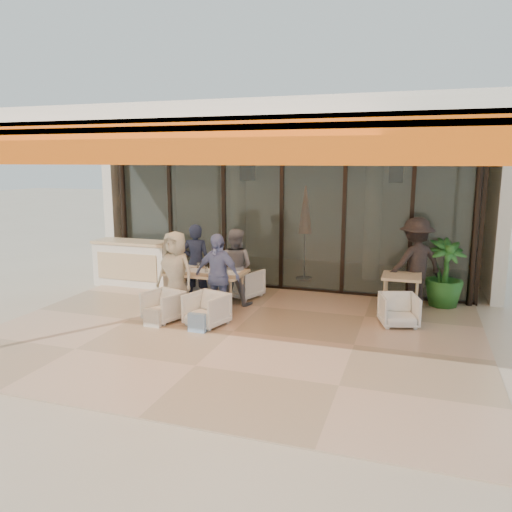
% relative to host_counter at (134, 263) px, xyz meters
% --- Properties ---
extents(ground, '(70.00, 70.00, 0.00)m').
position_rel_host_counter_xyz_m(ground, '(3.30, -2.30, -0.53)').
color(ground, '#C6B293').
rests_on(ground, ground).
extents(terrace_floor, '(8.00, 6.00, 0.01)m').
position_rel_host_counter_xyz_m(terrace_floor, '(3.30, -2.30, -0.53)').
color(terrace_floor, tan).
rests_on(terrace_floor, ground).
extents(terrace_structure, '(8.00, 6.00, 3.40)m').
position_rel_host_counter_xyz_m(terrace_structure, '(3.30, -2.56, 2.72)').
color(terrace_structure, silver).
rests_on(terrace_structure, ground).
extents(glass_storefront, '(8.08, 0.10, 3.20)m').
position_rel_host_counter_xyz_m(glass_storefront, '(3.30, 0.70, 1.07)').
color(glass_storefront, '#9EADA3').
rests_on(glass_storefront, ground).
extents(interior_block, '(9.05, 3.62, 3.52)m').
position_rel_host_counter_xyz_m(interior_block, '(3.31, 3.02, 1.70)').
color(interior_block, silver).
rests_on(interior_block, ground).
extents(host_counter, '(1.85, 0.65, 1.04)m').
position_rel_host_counter_xyz_m(host_counter, '(0.00, 0.00, 0.00)').
color(host_counter, silver).
rests_on(host_counter, ground).
extents(dining_table, '(1.50, 0.90, 0.93)m').
position_rel_host_counter_xyz_m(dining_table, '(2.31, -1.16, 0.16)').
color(dining_table, '#D4BA81').
rests_on(dining_table, ground).
extents(chair_far_left, '(0.84, 0.81, 0.70)m').
position_rel_host_counter_xyz_m(chair_far_left, '(1.90, -0.21, -0.18)').
color(chair_far_left, white).
rests_on(chair_far_left, ground).
extents(chair_far_right, '(0.85, 0.82, 0.69)m').
position_rel_host_counter_xyz_m(chair_far_right, '(2.74, -0.21, -0.19)').
color(chair_far_right, white).
rests_on(chair_far_right, ground).
extents(chair_near_left, '(0.74, 0.72, 0.61)m').
position_rel_host_counter_xyz_m(chair_near_left, '(1.90, -2.11, -0.23)').
color(chair_near_left, white).
rests_on(chair_near_left, ground).
extents(chair_near_right, '(0.77, 0.74, 0.64)m').
position_rel_host_counter_xyz_m(chair_near_right, '(2.74, -2.11, -0.21)').
color(chair_near_right, white).
rests_on(chair_near_right, ground).
extents(diner_navy, '(0.64, 0.48, 1.59)m').
position_rel_host_counter_xyz_m(diner_navy, '(1.90, -0.71, 0.26)').
color(diner_navy, '#181F36').
rests_on(diner_navy, ground).
extents(diner_grey, '(0.76, 0.60, 1.53)m').
position_rel_host_counter_xyz_m(diner_grey, '(2.74, -0.71, 0.23)').
color(diner_grey, slate).
rests_on(diner_grey, ground).
extents(diner_cream, '(0.83, 0.61, 1.56)m').
position_rel_host_counter_xyz_m(diner_cream, '(1.90, -1.61, 0.25)').
color(diner_cream, beige).
rests_on(diner_cream, ground).
extents(diner_periwinkle, '(0.97, 0.54, 1.56)m').
position_rel_host_counter_xyz_m(diner_periwinkle, '(2.74, -1.61, 0.25)').
color(diner_periwinkle, '#737DBF').
rests_on(diner_periwinkle, ground).
extents(tote_bag_cream, '(0.30, 0.10, 0.34)m').
position_rel_host_counter_xyz_m(tote_bag_cream, '(1.90, -2.51, -0.36)').
color(tote_bag_cream, silver).
rests_on(tote_bag_cream, ground).
extents(tote_bag_blue, '(0.30, 0.10, 0.34)m').
position_rel_host_counter_xyz_m(tote_bag_blue, '(2.74, -2.51, -0.36)').
color(tote_bag_blue, '#99BFD8').
rests_on(tote_bag_blue, ground).
extents(side_table, '(0.70, 0.70, 0.74)m').
position_rel_host_counter_xyz_m(side_table, '(5.90, -0.34, 0.11)').
color(side_table, '#D4BA81').
rests_on(side_table, ground).
extents(side_chair, '(0.75, 0.72, 0.63)m').
position_rel_host_counter_xyz_m(side_chair, '(5.90, -1.09, -0.22)').
color(side_chair, white).
rests_on(side_chair, ground).
extents(standing_woman, '(1.31, 1.19, 1.77)m').
position_rel_host_counter_xyz_m(standing_woman, '(6.13, 0.17, 0.35)').
color(standing_woman, black).
rests_on(standing_woman, ground).
extents(potted_palm, '(1.02, 1.02, 1.34)m').
position_rel_host_counter_xyz_m(potted_palm, '(6.68, 0.41, 0.14)').
color(potted_palm, '#1E5919').
rests_on(potted_palm, ground).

